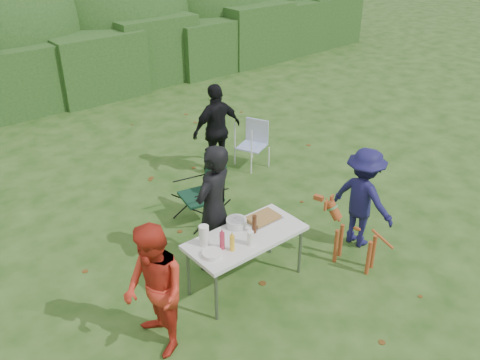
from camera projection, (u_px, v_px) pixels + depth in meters
ground at (253, 278)px, 6.62m from camera, size 80.00×80.00×0.00m
hedge_row at (25, 75)px, 11.63m from camera, size 22.00×1.40×1.70m
folding_table at (246, 239)px, 6.21m from camera, size 1.50×0.70×0.74m
person_cook at (214, 209)px, 6.45m from camera, size 0.74×0.60×1.76m
person_red_jacket at (154, 291)px, 5.24m from camera, size 0.68×0.82×1.55m
person_black_puffy at (217, 129)px, 8.88m from camera, size 0.98×0.44×1.65m
child at (363, 198)px, 6.99m from camera, size 0.61×0.98×1.46m
dog at (356, 238)px, 6.67m from camera, size 0.61×0.99×0.88m
camping_chair at (201, 193)px, 7.56m from camera, size 0.76×0.76×1.02m
lawn_chair at (252, 144)px, 9.27m from camera, size 0.67×0.67×0.86m
food_tray at (263, 219)px, 6.48m from camera, size 0.45×0.30×0.02m
focaccia_bread at (263, 217)px, 6.47m from camera, size 0.40×0.26×0.04m
mustard_bottle at (232, 243)px, 5.87m from camera, size 0.06×0.06×0.20m
ketchup_bottle at (222, 241)px, 5.90m from camera, size 0.06×0.06×0.22m
beer_bottle at (254, 224)px, 6.18m from camera, size 0.06×0.06×0.24m
paper_towel_roll at (204, 235)px, 5.96m from camera, size 0.12×0.12×0.26m
cup_stack at (250, 238)px, 5.98m from camera, size 0.08×0.08×0.18m
pasta_bowl at (236, 223)px, 6.34m from camera, size 0.26×0.26×0.10m
plate_stack at (212, 254)px, 5.82m from camera, size 0.24×0.24×0.05m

